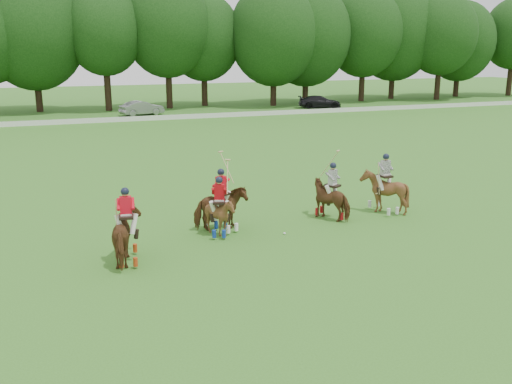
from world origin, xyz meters
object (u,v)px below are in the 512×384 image
object	(u,v)px
polo_red_a	(127,235)
polo_stripe_a	(332,198)
car_right	(320,102)
polo_stripe_b	(384,191)
polo_ball	(284,233)
polo_red_c	(220,215)
polo_red_b	(221,208)
car_mid	(142,108)

from	to	relation	value
polo_red_a	polo_stripe_a	bearing A→B (deg)	13.65
car_right	polo_stripe_a	distance (m)	42.46
polo_stripe_b	polo_ball	bearing A→B (deg)	-166.07
polo_red_c	polo_stripe_b	world-z (taller)	polo_red_c
polo_red_a	polo_red_b	size ratio (longest dim) A/B	0.84
car_mid	polo_red_a	distance (m)	40.81
polo_stripe_a	polo_red_b	bearing A→B (deg)	179.46
polo_red_a	polo_red_c	xyz separation A→B (m)	(3.51, 1.54, -0.13)
polo_red_b	polo_stripe_a	world-z (taller)	polo_red_b
polo_red_b	polo_stripe_b	world-z (taller)	polo_red_b
car_right	polo_stripe_b	size ratio (longest dim) A/B	1.92
polo_red_b	polo_ball	xyz separation A→B (m)	(2.00, -1.30, -0.80)
polo_red_a	polo_stripe_a	world-z (taller)	polo_stripe_a
car_mid	polo_red_c	world-z (taller)	polo_red_c
polo_red_c	polo_stripe_b	distance (m)	7.21
car_right	polo_red_a	world-z (taller)	polo_red_a
car_mid	polo_red_a	xyz separation A→B (m)	(-7.12, -40.18, 0.18)
polo_ball	polo_stripe_a	bearing A→B (deg)	25.95
polo_red_c	polo_ball	size ratio (longest dim) A/B	30.17
polo_red_a	polo_stripe_b	world-z (taller)	polo_stripe_b
car_mid	polo_red_a	world-z (taller)	polo_red_a
polo_red_a	car_mid	bearing A→B (deg)	79.95
car_mid	polo_stripe_a	size ratio (longest dim) A/B	1.55
polo_red_a	polo_stripe_b	bearing A→B (deg)	10.56
polo_red_c	polo_stripe_a	xyz separation A→B (m)	(4.81, 0.48, 0.04)
car_right	polo_red_b	distance (m)	44.63
polo_red_b	polo_stripe_b	xyz separation A→B (m)	(6.97, -0.07, 0.06)
car_right	polo_stripe_a	world-z (taller)	polo_stripe_a
polo_stripe_a	polo_stripe_b	xyz separation A→B (m)	(2.39, -0.02, 0.10)
polo_red_b	car_mid	bearing A→B (deg)	84.92
polo_red_b	polo_stripe_b	bearing A→B (deg)	-0.56
car_mid	car_right	size ratio (longest dim) A/B	0.91
car_right	polo_stripe_a	bearing A→B (deg)	172.10
polo_red_a	polo_ball	xyz separation A→B (m)	(5.73, 0.76, -0.85)
car_mid	car_right	xyz separation A→B (m)	(19.81, 0.00, -0.03)
polo_red_c	polo_stripe_b	bearing A→B (deg)	3.62
polo_red_a	polo_red_c	size ratio (longest dim) A/B	0.90
polo_red_c	car_right	bearing A→B (deg)	58.78
polo_red_a	polo_stripe_b	xyz separation A→B (m)	(10.70, 1.99, 0.01)
polo_stripe_b	polo_ball	world-z (taller)	polo_stripe_b
car_right	polo_ball	distance (m)	44.77
car_mid	polo_stripe_a	bearing A→B (deg)	165.63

